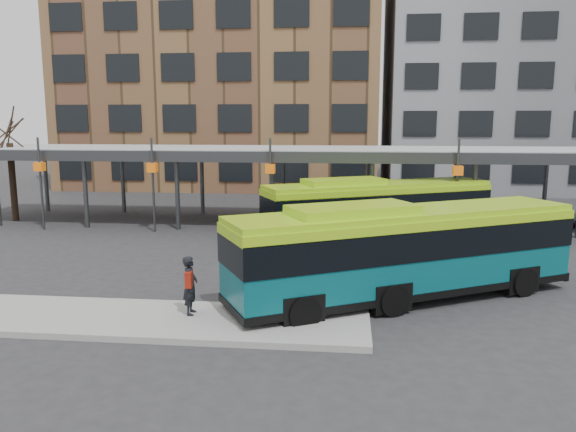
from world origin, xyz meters
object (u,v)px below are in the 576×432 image
at_px(tree, 12,178).
at_px(bus_front, 404,249).
at_px(pedestrian, 190,285).
at_px(bus_rear, 377,208).

relative_size(tree, bus_front, 0.50).
bearing_deg(bus_front, pedestrian, 173.41).
xyz_separation_m(tree, bus_front, (20.61, -12.14, -0.78)).
distance_m(tree, pedestrian, 20.59).
xyz_separation_m(bus_front, bus_rear, (-0.40, 8.85, -0.07)).
bearing_deg(tree, pedestrian, -45.46).
xyz_separation_m(bus_front, pedestrian, (-6.20, -2.51, -0.61)).
relative_size(bus_front, bus_rear, 1.04).
bearing_deg(bus_rear, pedestrian, -143.51).
bearing_deg(bus_rear, bus_front, -113.86).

